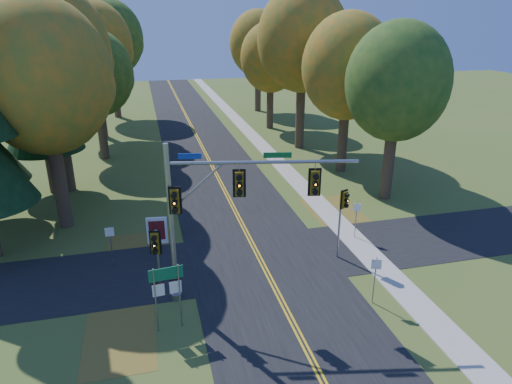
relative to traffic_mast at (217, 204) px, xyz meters
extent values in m
plane|color=#425D20|center=(2.83, 1.30, -5.02)|extent=(160.00, 160.00, 0.00)
cube|color=black|center=(2.83, 1.30, -5.01)|extent=(8.00, 160.00, 0.02)
cube|color=black|center=(2.83, 3.30, -5.01)|extent=(60.00, 6.00, 0.02)
cube|color=gold|center=(2.73, 1.30, -5.00)|extent=(0.10, 160.00, 0.01)
cube|color=gold|center=(2.93, 1.30, -5.00)|extent=(0.10, 160.00, 0.01)
cube|color=#9E998E|center=(9.03, 1.30, -4.99)|extent=(1.60, 160.00, 0.06)
cube|color=brown|center=(-3.67, 5.30, -5.02)|extent=(4.00, 6.00, 0.00)
cube|color=brown|center=(9.63, 7.30, -5.02)|extent=(3.50, 8.00, 0.00)
cube|color=brown|center=(-4.67, -1.70, -5.02)|extent=(3.00, 5.00, 0.00)
cylinder|color=#38281C|center=(-8.37, 10.60, -1.65)|extent=(0.86, 0.86, 6.75)
ellipsoid|color=#C06919|center=(-8.37, 10.60, 4.53)|extent=(8.00, 8.00, 9.20)
sphere|color=#C06919|center=(-6.77, 11.80, 3.73)|extent=(4.80, 4.80, 4.80)
sphere|color=#C06919|center=(-9.77, 9.80, 5.33)|extent=(4.40, 4.40, 4.40)
cylinder|color=#38281C|center=(14.33, 10.00, -1.98)|extent=(0.83, 0.83, 6.08)
ellipsoid|color=#4F661F|center=(14.33, 10.00, 3.57)|extent=(7.20, 7.20, 8.28)
sphere|color=#4F661F|center=(15.77, 11.08, 2.85)|extent=(4.32, 4.32, 4.32)
sphere|color=#4F661F|center=(13.07, 9.28, 4.29)|extent=(3.96, 3.96, 3.96)
cylinder|color=#38281C|center=(-8.97, 17.50, -1.31)|extent=(0.89, 0.89, 7.42)
ellipsoid|color=#C06919|center=(-8.97, 17.50, 5.41)|extent=(8.60, 8.60, 9.89)
sphere|color=#C06919|center=(-7.25, 18.79, 4.55)|extent=(5.16, 5.16, 5.16)
sphere|color=#C06919|center=(-10.47, 16.64, 6.27)|extent=(4.73, 4.73, 4.73)
cylinder|color=#38281C|center=(13.73, 16.80, -1.87)|extent=(0.84, 0.84, 6.30)
ellipsoid|color=#C06919|center=(13.73, 16.80, 3.94)|extent=(7.60, 7.60, 8.74)
sphere|color=#C06919|center=(15.25, 17.94, 3.18)|extent=(4.56, 4.56, 4.56)
sphere|color=#C06919|center=(12.40, 16.04, 4.70)|extent=(4.18, 4.18, 4.18)
cylinder|color=#38281C|center=(-6.77, 25.70, -2.21)|extent=(0.81, 0.81, 5.62)
ellipsoid|color=#4F661F|center=(-6.77, 25.70, 2.98)|extent=(6.80, 6.80, 7.82)
sphere|color=#4F661F|center=(-5.41, 26.72, 2.30)|extent=(4.08, 4.08, 4.08)
sphere|color=#4F661F|center=(-7.96, 25.02, 3.66)|extent=(3.74, 3.74, 3.74)
cylinder|color=#38281C|center=(12.63, 24.90, -1.20)|extent=(0.90, 0.90, 7.65)
ellipsoid|color=#C06919|center=(12.63, 24.90, 5.71)|extent=(8.80, 8.80, 10.12)
sphere|color=#C06919|center=(14.39, 26.22, 4.83)|extent=(5.28, 5.28, 5.28)
sphere|color=#C06919|center=(11.09, 24.02, 6.59)|extent=(4.84, 4.84, 4.84)
cylinder|color=#38281C|center=(-7.37, 34.40, -1.53)|extent=(0.87, 0.87, 6.98)
ellipsoid|color=#C06919|center=(-7.37, 34.40, 4.82)|extent=(8.20, 8.20, 9.43)
sphere|color=#C06919|center=(-5.73, 35.63, 4.00)|extent=(4.92, 4.92, 4.92)
sphere|color=#C06919|center=(-8.80, 33.58, 5.64)|extent=(4.51, 4.51, 4.51)
cylinder|color=#38281C|center=(12.03, 34.10, -2.10)|extent=(0.82, 0.82, 5.85)
ellipsoid|color=#C06919|center=(12.03, 34.10, 3.28)|extent=(7.00, 7.00, 8.05)
sphere|color=#C06919|center=(13.43, 35.15, 2.58)|extent=(4.20, 4.20, 4.20)
sphere|color=#C06919|center=(10.81, 33.40, 3.98)|extent=(3.85, 3.85, 3.85)
cylinder|color=#38281C|center=(-6.17, 45.30, -1.42)|extent=(0.88, 0.88, 7.20)
ellipsoid|color=#4F661F|center=(-6.17, 45.30, 5.12)|extent=(8.40, 8.40, 9.66)
sphere|color=#4F661F|center=(-4.49, 46.56, 4.28)|extent=(5.04, 5.04, 5.04)
sphere|color=#4F661F|center=(-7.64, 44.46, 5.96)|extent=(4.62, 4.62, 4.62)
cylinder|color=#38281C|center=(13.23, 44.80, -1.76)|extent=(0.85, 0.85, 6.53)
ellipsoid|color=#C06919|center=(13.23, 44.80, 4.23)|extent=(7.80, 7.80, 8.97)
sphere|color=#C06919|center=(14.79, 45.97, 3.45)|extent=(4.68, 4.68, 4.68)
sphere|color=#C06919|center=(11.87, 44.02, 5.01)|extent=(4.29, 4.29, 4.29)
cylinder|color=#38281C|center=(-10.17, 17.30, -3.31)|extent=(0.50, 0.50, 3.42)
cone|color=black|center=(-10.17, 17.30, 1.12)|extent=(5.60, 5.60, 5.45)
cone|color=black|center=(-10.17, 17.30, 5.02)|extent=(4.57, 4.57, 5.45)
cylinder|color=gray|center=(-2.07, 0.48, -1.12)|extent=(0.25, 0.25, 7.81)
cylinder|color=gray|center=(-2.07, 0.48, -4.85)|extent=(0.49, 0.49, 0.33)
cylinder|color=gray|center=(2.03, -0.37, 1.90)|extent=(8.23, 1.84, 0.16)
cylinder|color=gray|center=(-0.87, 0.23, 0.78)|extent=(2.49, 0.61, 2.31)
cylinder|color=gray|center=(0.99, -0.15, 1.69)|extent=(0.04, 0.04, 0.40)
cube|color=#72590C|center=(0.99, -0.15, 0.94)|extent=(0.44, 0.40, 1.12)
cube|color=black|center=(0.99, -0.15, 0.94)|extent=(0.58, 0.15, 1.32)
sphere|color=orange|center=(0.94, -0.40, 0.94)|extent=(0.20, 0.20, 0.20)
cylinder|color=black|center=(0.94, -0.40, 1.29)|extent=(0.30, 0.23, 0.27)
cylinder|color=black|center=(0.94, -0.40, 0.94)|extent=(0.30, 0.23, 0.27)
cylinder|color=black|center=(0.94, -0.40, 0.58)|extent=(0.30, 0.23, 0.27)
cylinder|color=gray|center=(4.27, -0.83, 1.69)|extent=(0.04, 0.04, 0.40)
cube|color=#72590C|center=(4.27, -0.83, 0.94)|extent=(0.44, 0.40, 1.12)
cube|color=black|center=(4.27, -0.83, 0.94)|extent=(0.58, 0.15, 1.32)
sphere|color=orange|center=(4.22, -1.08, 0.94)|extent=(0.20, 0.20, 0.20)
cylinder|color=black|center=(4.22, -1.08, 1.29)|extent=(0.30, 0.23, 0.27)
cylinder|color=black|center=(4.22, -1.08, 0.94)|extent=(0.30, 0.23, 0.27)
cylinder|color=black|center=(4.22, -1.08, 0.58)|extent=(0.30, 0.23, 0.27)
cube|color=#72590C|center=(-1.83, 0.25, 0.22)|extent=(0.44, 0.40, 1.12)
cube|color=black|center=(-1.83, 0.25, 0.22)|extent=(0.58, 0.15, 1.32)
sphere|color=orange|center=(-1.88, 0.00, 0.22)|extent=(0.20, 0.20, 0.20)
cylinder|color=black|center=(-1.88, 0.00, 0.58)|extent=(0.30, 0.23, 0.27)
cylinder|color=black|center=(-1.88, 0.00, 0.22)|extent=(0.30, 0.23, 0.27)
cylinder|color=black|center=(-1.88, 0.00, -0.14)|extent=(0.30, 0.23, 0.27)
cube|color=navy|center=(-1.08, 0.27, 2.21)|extent=(0.99, 0.25, 0.25)
cube|color=#0C5926|center=(2.63, -0.49, 2.21)|extent=(1.21, 0.29, 0.25)
cylinder|color=#999AA1|center=(7.17, 2.43, -2.98)|extent=(0.11, 0.11, 4.09)
cube|color=#72590C|center=(7.24, 2.24, -1.39)|extent=(0.39, 0.37, 0.93)
cube|color=black|center=(7.24, 2.24, -1.39)|extent=(0.46, 0.20, 1.10)
sphere|color=orange|center=(7.32, 2.04, -1.39)|extent=(0.17, 0.17, 0.17)
cylinder|color=black|center=(7.32, 2.04, -1.10)|extent=(0.26, 0.22, 0.22)
cylinder|color=black|center=(7.32, 2.04, -1.39)|extent=(0.26, 0.22, 0.22)
cylinder|color=black|center=(7.32, 2.04, -1.69)|extent=(0.26, 0.22, 0.22)
cylinder|color=#909498|center=(-2.78, 1.30, -3.32)|extent=(0.13, 0.13, 3.40)
cube|color=#72590C|center=(-2.84, 1.07, -2.15)|extent=(0.43, 0.39, 1.06)
cube|color=black|center=(-2.84, 1.07, -2.15)|extent=(0.55, 0.16, 1.25)
sphere|color=orange|center=(-2.89, 0.83, -2.15)|extent=(0.19, 0.19, 0.19)
cylinder|color=black|center=(-2.89, 0.83, -1.81)|extent=(0.29, 0.22, 0.26)
cylinder|color=black|center=(-2.89, 0.83, -2.15)|extent=(0.29, 0.22, 0.26)
cylinder|color=black|center=(-2.89, 0.83, -2.49)|extent=(0.29, 0.22, 0.26)
cylinder|color=gray|center=(-3.04, -1.76, -3.46)|extent=(0.06, 0.06, 3.11)
cylinder|color=gray|center=(-2.01, -1.64, -3.46)|extent=(0.06, 0.06, 3.11)
cube|color=#0E6339|center=(-2.53, -1.67, -2.27)|extent=(1.45, 0.21, 0.57)
cube|color=silver|center=(-2.53, -1.67, -2.27)|extent=(1.24, 0.15, 0.08)
cube|color=silver|center=(-2.89, -1.71, -3.00)|extent=(0.52, 0.10, 0.57)
cube|color=black|center=(-2.89, -1.71, -2.66)|extent=(0.52, 0.07, 0.10)
cube|color=silver|center=(-2.17, -1.62, -3.00)|extent=(0.52, 0.10, 0.57)
cube|color=black|center=(-2.17, -1.62, -2.66)|extent=(0.52, 0.07, 0.10)
cube|color=silver|center=(-2.67, 6.64, -4.18)|extent=(1.23, 0.32, 1.69)
cube|color=maroon|center=(-2.68, 6.55, -4.13)|extent=(0.93, 0.14, 1.22)
cube|color=silver|center=(-3.14, 6.70, -4.88)|extent=(0.08, 0.08, 0.28)
cube|color=silver|center=(-2.21, 6.58, -4.88)|extent=(0.08, 0.08, 0.28)
cylinder|color=gray|center=(9.19, 4.42, -3.84)|extent=(0.05, 0.05, 2.37)
cube|color=white|center=(9.18, 4.40, -2.98)|extent=(0.43, 0.21, 0.48)
cylinder|color=gray|center=(7.03, -2.09, -3.80)|extent=(0.06, 0.06, 2.45)
cube|color=white|center=(7.02, -2.12, -2.90)|extent=(0.45, 0.19, 0.50)
cylinder|color=gray|center=(-5.17, 4.44, -3.80)|extent=(0.06, 0.06, 2.44)
cube|color=silver|center=(-5.17, 4.42, -2.91)|extent=(0.47, 0.04, 0.50)
camera|label=1|loc=(-2.87, -18.68, 7.88)|focal=32.00mm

